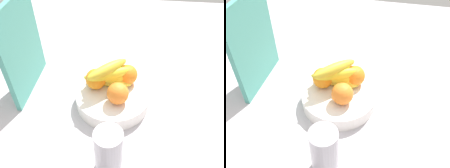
{
  "view_description": "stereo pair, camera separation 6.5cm",
  "coord_description": "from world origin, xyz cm",
  "views": [
    {
      "loc": [
        -64.95,
        -6.38,
        67.61
      ],
      "look_at": [
        -3.14,
        0.28,
        9.41
      ],
      "focal_mm": 38.54,
      "sensor_mm": 36.0,
      "label": 1
    },
    {
      "loc": [
        -63.91,
        -12.82,
        67.61
      ],
      "look_at": [
        -3.14,
        0.28,
        9.41
      ],
      "focal_mm": 38.54,
      "sensor_mm": 36.0,
      "label": 2
    }
  ],
  "objects": [
    {
      "name": "banana_bunch",
      "position": [
        -0.26,
        1.89,
        10.71
      ],
      "size": [
        14.73,
        18.49,
        10.6
      ],
      "color": "yellow",
      "rests_on": "fruit_bowl"
    },
    {
      "name": "orange_center",
      "position": [
        -0.93,
        6.43,
        9.22
      ],
      "size": [
        7.63,
        7.63,
        7.63
      ],
      "primitive_type": "sphere",
      "color": "orange",
      "rests_on": "fruit_bowl"
    },
    {
      "name": "thermos_tumbler",
      "position": [
        -29.75,
        -1.59,
        8.48
      ],
      "size": [
        7.92,
        7.92,
        16.96
      ],
      "primitive_type": "cylinder",
      "color": "#B7B2BD",
      "rests_on": "ground_plane"
    },
    {
      "name": "fruit_bowl",
      "position": [
        -3.14,
        0.28,
        2.7
      ],
      "size": [
        27.27,
        27.27,
        5.41
      ],
      "primitive_type": "cylinder",
      "color": "white",
      "rests_on": "ground_plane"
    },
    {
      "name": "ground_plane",
      "position": [
        0.0,
        0.0,
        -1.5
      ],
      "size": [
        180.0,
        140.0,
        3.0
      ],
      "primitive_type": "cube",
      "color": "#B5AFB7"
    },
    {
      "name": "orange_front_right",
      "position": [
        2.68,
        -4.81,
        9.22
      ],
      "size": [
        7.63,
        7.63,
        7.63
      ],
      "primitive_type": "sphere",
      "color": "orange",
      "rests_on": "fruit_bowl"
    },
    {
      "name": "cutting_board",
      "position": [
        2.88,
        33.46,
        18.0
      ],
      "size": [
        28.02,
        2.1,
        36.0
      ],
      "primitive_type": "cube",
      "rotation": [
        0.0,
        0.0,
        -0.01
      ],
      "color": "teal",
      "rests_on": "ground_plane"
    },
    {
      "name": "orange_front_left",
      "position": [
        -7.44,
        -2.18,
        9.22
      ],
      "size": [
        7.63,
        7.63,
        7.63
      ],
      "primitive_type": "sphere",
      "color": "orange",
      "rests_on": "fruit_bowl"
    }
  ]
}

